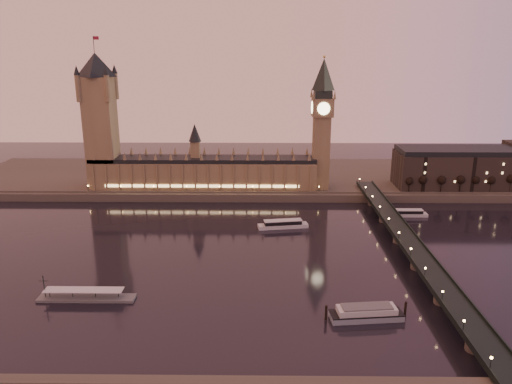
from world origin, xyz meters
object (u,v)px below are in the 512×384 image
(moored_barge, at_px, (366,313))
(cruise_boat_b, at_px, (408,213))
(cruise_boat_a, at_px, (283,224))
(pontoon_pier, at_px, (86,297))

(moored_barge, bearing_deg, cruise_boat_b, 61.54)
(cruise_boat_a, relative_size, pontoon_pier, 0.74)
(moored_barge, xyz_separation_m, pontoon_pier, (-130.44, 16.14, -1.56))
(cruise_boat_b, distance_m, pontoon_pier, 225.87)
(cruise_boat_a, height_order, moored_barge, moored_barge)
(cruise_boat_a, distance_m, cruise_boat_b, 93.76)
(cruise_boat_a, relative_size, moored_barge, 0.92)
(moored_barge, height_order, pontoon_pier, pontoon_pier)
(cruise_boat_a, relative_size, cruise_boat_b, 1.29)
(cruise_boat_a, height_order, pontoon_pier, pontoon_pier)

